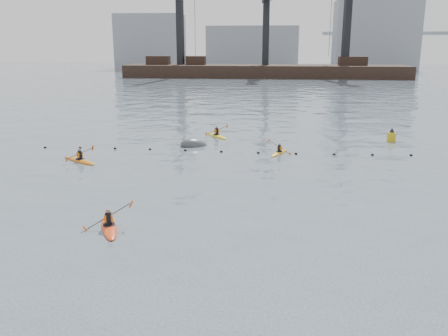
{
  "coord_description": "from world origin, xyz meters",
  "views": [
    {
      "loc": [
        1.99,
        -14.9,
        8.59
      ],
      "look_at": [
        -0.21,
        6.89,
        2.8
      ],
      "focal_mm": 38.0,
      "sensor_mm": 36.0,
      "label": 1
    }
  ],
  "objects": [
    {
      "name": "barge_pier",
      "position": [
        -0.22,
        110.0,
        1.89
      ],
      "size": [
        72.0,
        19.3,
        29.5
      ],
      "color": "black",
      "rests_on": "ground"
    },
    {
      "name": "float_line",
      "position": [
        -0.5,
        22.53,
        0.03
      ],
      "size": [
        33.24,
        0.73,
        0.24
      ],
      "color": "black",
      "rests_on": "ground"
    },
    {
      "name": "skyline",
      "position": [
        2.23,
        150.27,
        9.25
      ],
      "size": [
        141.0,
        28.0,
        22.0
      ],
      "color": "gray",
      "rests_on": "ground"
    },
    {
      "name": "mooring_buoy",
      "position": [
        -4.59,
        24.68,
        0.0
      ],
      "size": [
        3.09,
        2.65,
        1.75
      ],
      "primitive_type": "ellipsoid",
      "rotation": [
        0.0,
        0.21,
        0.53
      ],
      "color": "#3B3E40",
      "rests_on": "ground"
    },
    {
      "name": "kayaker_2",
      "position": [
        -12.19,
        18.24,
        0.11
      ],
      "size": [
        3.33,
        2.67,
        1.17
      ],
      "rotation": [
        0.0,
        0.0,
        0.95
      ],
      "color": "#C96D12",
      "rests_on": "ground"
    },
    {
      "name": "ground",
      "position": [
        0.0,
        0.0,
        0.0
      ],
      "size": [
        400.0,
        400.0,
        0.0
      ],
      "primitive_type": "plane",
      "color": "#394954",
      "rests_on": "ground"
    },
    {
      "name": "kayaker_5",
      "position": [
        -3.15,
        29.01,
        0.11
      ],
      "size": [
        2.63,
        3.32,
        1.22
      ],
      "rotation": [
        0.0,
        0.0,
        0.61
      ],
      "color": "yellow",
      "rests_on": "ground"
    },
    {
      "name": "kayaker_0",
      "position": [
        -5.64,
        5.66,
        0.11
      ],
      "size": [
        2.27,
        3.43,
        1.4
      ],
      "rotation": [
        0.0,
        0.0,
        0.41
      ],
      "color": "red",
      "rests_on": "ground"
    },
    {
      "name": "nav_buoy",
      "position": [
        12.79,
        28.37,
        0.42
      ],
      "size": [
        0.75,
        0.75,
        1.37
      ],
      "color": "gold",
      "rests_on": "ground"
    },
    {
      "name": "kayaker_3",
      "position": [
        2.68,
        22.43,
        0.09
      ],
      "size": [
        1.98,
        2.99,
        1.23
      ],
      "rotation": [
        0.0,
        0.0,
        -0.41
      ],
      "color": "gold",
      "rests_on": "ground"
    }
  ]
}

